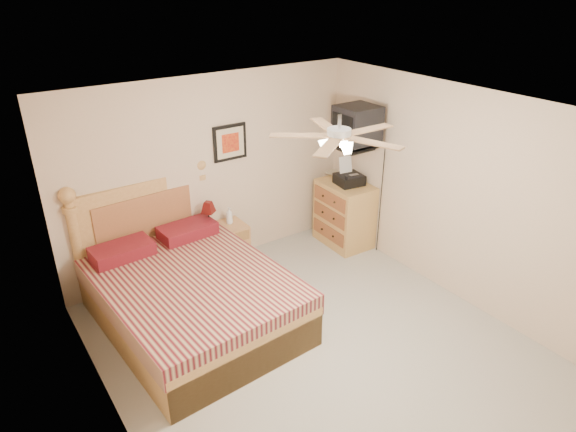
% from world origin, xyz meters
% --- Properties ---
extents(floor, '(4.50, 4.50, 0.00)m').
position_xyz_m(floor, '(0.00, 0.00, 0.00)').
color(floor, '#A4A094').
rests_on(floor, ground).
extents(ceiling, '(4.00, 4.50, 0.04)m').
position_xyz_m(ceiling, '(0.00, 0.00, 2.50)').
color(ceiling, white).
rests_on(ceiling, ground).
extents(wall_back, '(4.00, 0.04, 2.50)m').
position_xyz_m(wall_back, '(0.00, 2.25, 1.25)').
color(wall_back, beige).
rests_on(wall_back, ground).
extents(wall_front, '(4.00, 0.04, 2.50)m').
position_xyz_m(wall_front, '(0.00, -2.25, 1.25)').
color(wall_front, beige).
rests_on(wall_front, ground).
extents(wall_left, '(0.04, 4.50, 2.50)m').
position_xyz_m(wall_left, '(-2.00, 0.00, 1.25)').
color(wall_left, beige).
rests_on(wall_left, ground).
extents(wall_right, '(0.04, 4.50, 2.50)m').
position_xyz_m(wall_right, '(2.00, 0.00, 1.25)').
color(wall_right, beige).
rests_on(wall_right, ground).
extents(bed, '(1.90, 2.41, 1.49)m').
position_xyz_m(bed, '(-0.86, 1.12, 0.74)').
color(bed, '#BA8549').
rests_on(bed, ground).
extents(nightstand, '(0.56, 0.42, 0.60)m').
position_xyz_m(nightstand, '(0.00, 2.00, 0.30)').
color(nightstand, '#AF814D').
rests_on(nightstand, ground).
extents(table_lamp, '(0.23, 0.23, 0.38)m').
position_xyz_m(table_lamp, '(-0.18, 2.03, 0.79)').
color(table_lamp, '#500D0C').
rests_on(table_lamp, nightstand).
extents(lotion_bottle, '(0.10, 0.10, 0.22)m').
position_xyz_m(lotion_bottle, '(0.11, 2.04, 0.72)').
color(lotion_bottle, white).
rests_on(lotion_bottle, nightstand).
extents(framed_picture, '(0.46, 0.04, 0.46)m').
position_xyz_m(framed_picture, '(0.27, 2.23, 1.62)').
color(framed_picture, black).
rests_on(framed_picture, wall_back).
extents(dresser, '(0.56, 0.80, 0.92)m').
position_xyz_m(dresser, '(1.73, 1.64, 0.46)').
color(dresser, tan).
rests_on(dresser, ground).
extents(fax_machine, '(0.39, 0.41, 0.37)m').
position_xyz_m(fax_machine, '(1.75, 1.61, 1.10)').
color(fax_machine, black).
rests_on(fax_machine, dresser).
extents(magazine_lower, '(0.31, 0.36, 0.03)m').
position_xyz_m(magazine_lower, '(1.72, 1.89, 0.93)').
color(magazine_lower, '#BBB298').
rests_on(magazine_lower, dresser).
extents(magazine_upper, '(0.27, 0.31, 0.02)m').
position_xyz_m(magazine_upper, '(1.73, 1.93, 0.96)').
color(magazine_upper, tan).
rests_on(magazine_upper, magazine_lower).
extents(wall_tv, '(0.56, 0.46, 0.58)m').
position_xyz_m(wall_tv, '(1.75, 1.34, 1.81)').
color(wall_tv, black).
rests_on(wall_tv, wall_right).
extents(ceiling_fan, '(1.14, 1.14, 0.28)m').
position_xyz_m(ceiling_fan, '(0.00, -0.20, 2.36)').
color(ceiling_fan, silver).
rests_on(ceiling_fan, ceiling).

